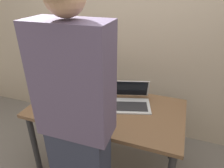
# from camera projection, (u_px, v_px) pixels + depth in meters

# --- Properties ---
(ground_plane) EXTENTS (8.00, 8.00, 0.00)m
(ground_plane) POSITION_uv_depth(u_px,v_px,m) (108.00, 164.00, 2.21)
(ground_plane) COLOR slate
(ground_plane) RESTS_ON ground
(desk) EXTENTS (1.40, 0.76, 0.75)m
(desk) POSITION_uv_depth(u_px,v_px,m) (107.00, 115.00, 1.91)
(desk) COLOR brown
(desk) RESTS_ON ground
(laptop) EXTENTS (0.43, 0.41, 0.20)m
(laptop) POSITION_uv_depth(u_px,v_px,m) (131.00, 100.00, 1.91)
(laptop) COLOR #B7BABC
(laptop) RESTS_ON desk
(beer_bottle_amber) EXTENTS (0.08, 0.08, 0.28)m
(beer_bottle_amber) POSITION_uv_depth(u_px,v_px,m) (92.00, 88.00, 1.98)
(beer_bottle_amber) COLOR #472B14
(beer_bottle_amber) RESTS_ON desk
(beer_bottle_brown) EXTENTS (0.06, 0.06, 0.29)m
(beer_bottle_brown) POSITION_uv_depth(u_px,v_px,m) (88.00, 84.00, 2.05)
(beer_bottle_brown) COLOR brown
(beer_bottle_brown) RESTS_ON desk
(beer_bottle_dark) EXTENTS (0.07, 0.07, 0.26)m
(beer_bottle_dark) POSITION_uv_depth(u_px,v_px,m) (75.00, 82.00, 2.11)
(beer_bottle_dark) COLOR #1E5123
(beer_bottle_dark) RESTS_ON desk
(person_figure) EXTENTS (0.45, 0.29, 1.86)m
(person_figure) POSITION_uv_depth(u_px,v_px,m) (78.00, 131.00, 1.28)
(person_figure) COLOR #2D3347
(person_figure) RESTS_ON ground
(back_wall) EXTENTS (6.00, 0.10, 2.60)m
(back_wall) POSITION_uv_depth(u_px,v_px,m) (131.00, 30.00, 2.28)
(back_wall) COLOR tan
(back_wall) RESTS_ON ground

